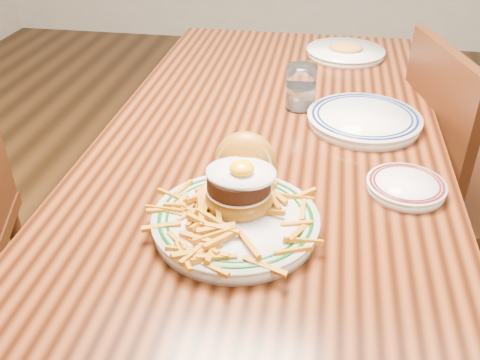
% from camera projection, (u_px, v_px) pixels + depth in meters
% --- Properties ---
extents(floor, '(6.00, 6.00, 0.00)m').
position_uv_depth(floor, '(265.00, 328.00, 1.78)').
color(floor, black).
rests_on(floor, ground).
extents(table, '(0.85, 1.60, 0.75)m').
position_uv_depth(table, '(272.00, 156.00, 1.43)').
color(table, black).
rests_on(table, floor).
extents(chair_right, '(0.52, 0.52, 0.92)m').
position_uv_depth(chair_right, '(460.00, 185.00, 1.62)').
color(chair_right, '#3A180C').
rests_on(chair_right, floor).
extents(main_plate, '(0.32, 0.32, 0.15)m').
position_uv_depth(main_plate, '(237.00, 206.00, 1.01)').
color(main_plate, silver).
rests_on(main_plate, table).
extents(side_plate, '(0.16, 0.16, 0.03)m').
position_uv_depth(side_plate, '(406.00, 186.00, 1.12)').
color(side_plate, silver).
rests_on(side_plate, table).
extents(rear_plate, '(0.29, 0.29, 0.03)m').
position_uv_depth(rear_plate, '(364.00, 119.00, 1.38)').
color(rear_plate, silver).
rests_on(rear_plate, table).
extents(water_glass, '(0.08, 0.08, 0.12)m').
position_uv_depth(water_glass, '(301.00, 90.00, 1.45)').
color(water_glass, white).
rests_on(water_glass, table).
extents(far_plate, '(0.26, 0.26, 0.05)m').
position_uv_depth(far_plate, '(346.00, 52.00, 1.82)').
color(far_plate, silver).
rests_on(far_plate, table).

